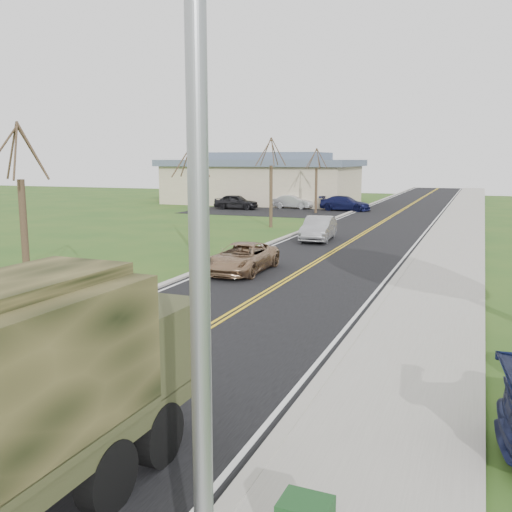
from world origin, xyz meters
The scene contains 16 objects.
road centered at (0.00, 40.00, 0.01)m, with size 8.00×120.00×0.01m, color black.
curb_right centered at (4.15, 40.00, 0.06)m, with size 0.30×120.00×0.12m, color #9E998E.
sidewalk_right centered at (5.90, 40.00, 0.05)m, with size 3.20×120.00×0.10m, color #9E998E.
curb_left centered at (-4.15, 40.00, 0.05)m, with size 0.30×120.00×0.10m, color #9E998E.
street_light centered at (4.90, -0.50, 4.43)m, with size 1.65×0.22×8.00m.
bare_tree_a centered at (-7.00, 10.00, 2.63)m, with size 1.93×2.26×6.08m.
bare_tree_b centered at (-7.00, 22.00, 2.48)m, with size 1.83×2.14×5.73m.
bare_tree_c centered at (-7.00, 34.00, 2.78)m, with size 2.04×2.39×6.42m.
bare_tree_d centered at (-7.00, 46.00, 2.55)m, with size 1.88×2.20×5.91m.
commercial_building centered at (-15.98, 55.97, 2.69)m, with size 25.50×21.50×5.65m.
military_truck centered at (1.60, 0.51, 1.90)m, with size 2.44×6.70×3.32m.
suv_champagne centered at (-2.35, 17.69, 0.64)m, with size 2.11×4.57×1.27m, color #907051.
sedan_silver centered at (-1.90, 28.49, 0.73)m, with size 1.55×4.45×1.47m, color #A2A2A7.
lot_car_dark centered at (-15.40, 46.97, 0.74)m, with size 1.75×4.35×1.48m, color black.
lot_car_silver centered at (-10.42, 50.00, 0.67)m, with size 1.43×4.09×1.35m, color #B6B7BB.
lot_car_navy centered at (-5.03, 49.38, 0.71)m, with size 1.99×4.89×1.42m, color #10133C.
Camera 1 is at (7.19, -4.73, 4.83)m, focal length 40.00 mm.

